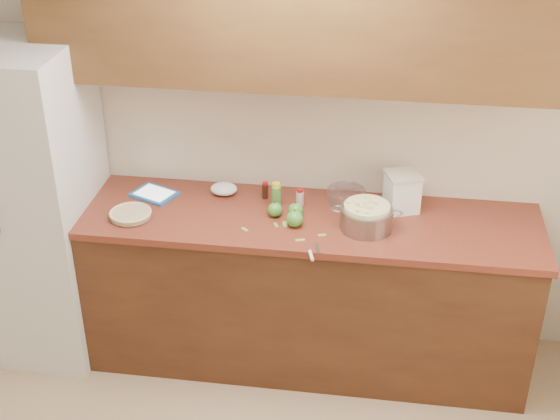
# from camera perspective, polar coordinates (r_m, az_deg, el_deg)

# --- Properties ---
(room_shell) EXTENTS (3.60, 3.60, 3.60)m
(room_shell) POSITION_cam_1_polar(r_m,az_deg,el_deg) (2.68, -3.46, -9.06)
(room_shell) COLOR tan
(room_shell) RESTS_ON ground
(counter_run) EXTENTS (2.64, 0.68, 0.92)m
(counter_run) POSITION_cam_1_polar(r_m,az_deg,el_deg) (4.35, 0.67, -5.66)
(counter_run) COLOR #512B16
(counter_run) RESTS_ON ground
(upper_cabinets) EXTENTS (2.60, 0.34, 0.70)m
(upper_cabinets) POSITION_cam_1_polar(r_m,az_deg,el_deg) (3.84, 1.12, 14.16)
(upper_cabinets) COLOR brown
(upper_cabinets) RESTS_ON room_shell
(fridge) EXTENTS (0.70, 0.70, 1.80)m
(fridge) POSITION_cam_1_polar(r_m,az_deg,el_deg) (4.48, -17.94, 0.47)
(fridge) COLOR silver
(fridge) RESTS_ON ground
(pie) EXTENTS (0.23, 0.23, 0.04)m
(pie) POSITION_cam_1_polar(r_m,az_deg,el_deg) (4.15, -10.88, -0.31)
(pie) COLOR silver
(pie) RESTS_ON counter_run
(colander) EXTENTS (0.36, 0.27, 0.13)m
(colander) POSITION_cam_1_polar(r_m,az_deg,el_deg) (3.99, 6.34, -0.51)
(colander) COLOR gray
(colander) RESTS_ON counter_run
(flour_canister) EXTENTS (0.22, 0.22, 0.21)m
(flour_canister) POSITION_cam_1_polar(r_m,az_deg,el_deg) (4.17, 8.92, 1.36)
(flour_canister) COLOR white
(flour_canister) RESTS_ON counter_run
(tablet) EXTENTS (0.28, 0.25, 0.02)m
(tablet) POSITION_cam_1_polar(r_m,az_deg,el_deg) (4.35, -9.18, 1.16)
(tablet) COLOR #2367AB
(tablet) RESTS_ON counter_run
(paring_knife) EXTENTS (0.06, 0.17, 0.02)m
(paring_knife) POSITION_cam_1_polar(r_m,az_deg,el_deg) (3.78, 2.37, -3.26)
(paring_knife) COLOR gray
(paring_knife) RESTS_ON counter_run
(lemon_bottle) EXTENTS (0.05, 0.05, 0.14)m
(lemon_bottle) POSITION_cam_1_polar(r_m,az_deg,el_deg) (4.16, -0.27, 1.09)
(lemon_bottle) COLOR #4C8C38
(lemon_bottle) RESTS_ON counter_run
(cinnamon_shaker) EXTENTS (0.04, 0.04, 0.10)m
(cinnamon_shaker) POSITION_cam_1_polar(r_m,az_deg,el_deg) (4.18, 1.47, 0.92)
(cinnamon_shaker) COLOR beige
(cinnamon_shaker) RESTS_ON counter_run
(vanilla_bottle) EXTENTS (0.03, 0.03, 0.10)m
(vanilla_bottle) POSITION_cam_1_polar(r_m,az_deg,el_deg) (4.25, -1.09, 1.46)
(vanilla_bottle) COLOR black
(vanilla_bottle) RESTS_ON counter_run
(mixing_bowl) EXTENTS (0.21, 0.21, 0.08)m
(mixing_bowl) POSITION_cam_1_polar(r_m,az_deg,el_deg) (4.23, 4.86, 1.08)
(mixing_bowl) COLOR silver
(mixing_bowl) RESTS_ON counter_run
(paper_towel) EXTENTS (0.16, 0.13, 0.06)m
(paper_towel) POSITION_cam_1_polar(r_m,az_deg,el_deg) (4.31, -4.13, 1.55)
(paper_towel) COLOR white
(paper_towel) RESTS_ON counter_run
(apple_left) EXTENTS (0.08, 0.08, 0.09)m
(apple_left) POSITION_cam_1_polar(r_m,az_deg,el_deg) (4.08, -0.37, 0.02)
(apple_left) COLOR #469331
(apple_left) RESTS_ON counter_run
(apple_center) EXTENTS (0.08, 0.08, 0.09)m
(apple_center) POSITION_cam_1_polar(r_m,az_deg,el_deg) (4.07, 1.16, -0.02)
(apple_center) COLOR #469331
(apple_center) RESTS_ON counter_run
(apple_front) EXTENTS (0.09, 0.09, 0.10)m
(apple_front) POSITION_cam_1_polar(r_m,az_deg,el_deg) (3.99, 1.08, -0.64)
(apple_front) COLOR #469331
(apple_front) RESTS_ON counter_run
(peel_a) EXTENTS (0.04, 0.04, 0.00)m
(peel_a) POSITION_cam_1_polar(r_m,az_deg,el_deg) (3.99, -2.60, -1.42)
(peel_a) COLOR #86B558
(peel_a) RESTS_ON counter_run
(peel_b) EXTENTS (0.05, 0.03, 0.00)m
(peel_b) POSITION_cam_1_polar(r_m,az_deg,el_deg) (3.89, 1.48, -2.21)
(peel_b) COLOR #86B558
(peel_b) RESTS_ON counter_run
(peel_c) EXTENTS (0.03, 0.06, 0.00)m
(peel_c) POSITION_cam_1_polar(r_m,az_deg,el_deg) (4.03, 0.36, -1.04)
(peel_c) COLOR #86B558
(peel_c) RESTS_ON counter_run
(peel_d) EXTENTS (0.03, 0.04, 0.00)m
(peel_d) POSITION_cam_1_polar(r_m,az_deg,el_deg) (4.02, -0.30, -1.10)
(peel_d) COLOR #86B558
(peel_d) RESTS_ON counter_run
(peel_e) EXTENTS (0.04, 0.03, 0.00)m
(peel_e) POSITION_cam_1_polar(r_m,az_deg,el_deg) (3.94, 3.09, -1.84)
(peel_e) COLOR #86B558
(peel_e) RESTS_ON counter_run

